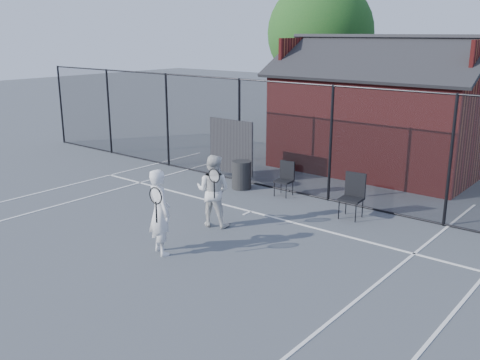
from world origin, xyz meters
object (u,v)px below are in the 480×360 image
Objects in this scene: player_front at (160,212)px; chair_right at (351,197)px; waste_bin at (242,175)px; clubhouse at (381,119)px; chair_left at (284,179)px; player_back at (213,191)px.

chair_right is at bearing 65.37° from player_front.
waste_bin is (-1.62, 4.55, -0.47)m from player_front.
clubhouse is 4.59m from chair_left.
chair_left is at bearing 162.67° from chair_right.
chair_left reaches higher than waste_bin.
player_back is 1.82× the size of chair_left.
clubhouse is 7.34m from player_back.
chair_right is (2.20, 2.39, -0.30)m from player_back.
chair_right reaches higher than chair_left.
clubhouse is 5.26m from chair_right.
player_front reaches higher than waste_bin.
chair_left is (-0.64, -4.40, -1.16)m from clubhouse.
chair_right is 1.32× the size of waste_bin.
clubhouse is at bearing 87.90° from player_front.
chair_right is at bearing -71.75° from clubhouse.
clubhouse reaches higher than waste_bin.
clubhouse is at bearing 85.37° from player_back.
player_front is 1.65× the size of chair_right.
player_back is at bearing -93.89° from chair_left.
clubhouse is at bearing 103.03° from chair_right.
player_front is at bearing -82.14° from player_back.
chair_right is at bearing -4.97° from waste_bin.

